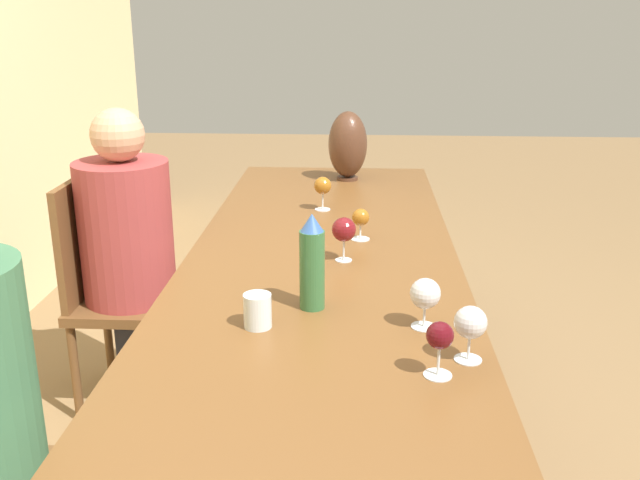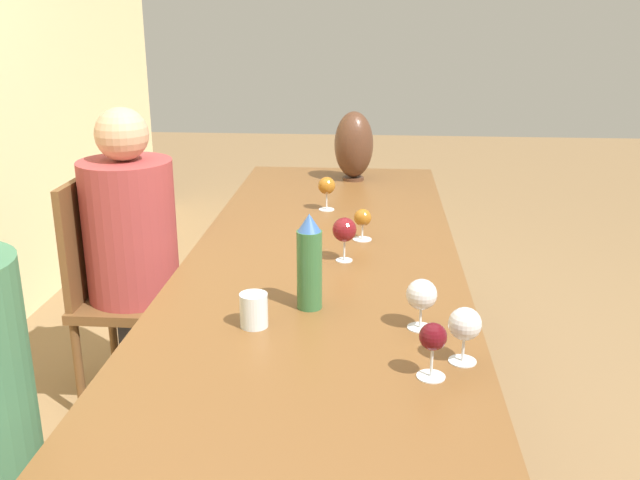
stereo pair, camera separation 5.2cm
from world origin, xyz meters
name	(u,v)px [view 2 (the right image)]	position (x,y,z in m)	size (l,w,h in m)	color
ground_plane	(320,463)	(0.00, 0.00, 0.00)	(14.00, 14.00, 0.00)	olive
dining_table	(320,286)	(0.00, 0.00, 0.70)	(3.12, 0.95, 0.76)	brown
water_bottle	(309,263)	(-0.32, 0.01, 0.90)	(0.07, 0.07, 0.28)	#336638
water_tumbler	(254,310)	(-0.46, 0.14, 0.81)	(0.08, 0.08, 0.09)	silver
vase	(354,145)	(1.29, -0.07, 0.94)	(0.19, 0.19, 0.34)	#4C2D1E
wine_glass_1	(327,186)	(0.72, 0.03, 0.86)	(0.07, 0.07, 0.14)	silver
wine_glass_3	(344,230)	(0.09, -0.08, 0.87)	(0.08, 0.08, 0.15)	silver
wine_glass_4	(433,339)	(-0.70, -0.32, 0.86)	(0.07, 0.07, 0.14)	silver
wine_glass_5	(465,325)	(-0.62, -0.40, 0.86)	(0.08, 0.08, 0.14)	silver
wine_glass_6	(363,219)	(0.32, -0.13, 0.84)	(0.07, 0.07, 0.12)	silver
wine_glass_7	(422,295)	(-0.43, -0.31, 0.86)	(0.08, 0.08, 0.14)	silver
chair_far	(117,285)	(0.43, 0.87, 0.51)	(0.44, 0.44, 0.95)	brown
person_far	(136,251)	(0.43, 0.78, 0.66)	(0.37, 0.37, 1.23)	#2D2D38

